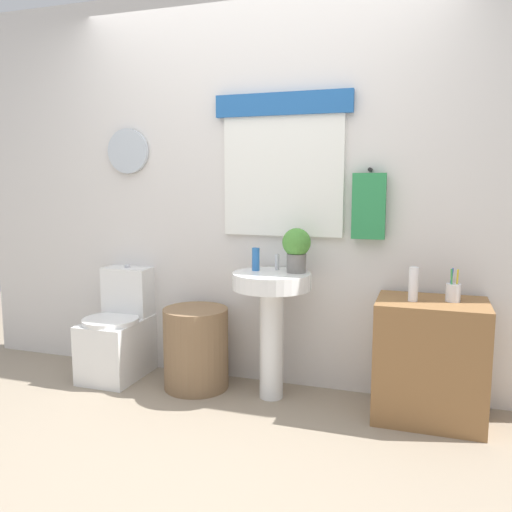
# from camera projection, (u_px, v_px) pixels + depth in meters

# --- Properties ---
(ground_plane) EXTENTS (8.00, 8.00, 0.00)m
(ground_plane) POSITION_uv_depth(u_px,v_px,m) (190.00, 459.00, 2.58)
(ground_plane) COLOR gray
(back_wall) EXTENTS (4.40, 0.18, 2.60)m
(back_wall) POSITION_uv_depth(u_px,v_px,m) (262.00, 190.00, 3.48)
(back_wall) COLOR silver
(back_wall) RESTS_ON ground_plane
(toilet) EXTENTS (0.38, 0.51, 0.77)m
(toilet) POSITION_uv_depth(u_px,v_px,m) (119.00, 335.00, 3.67)
(toilet) COLOR white
(toilet) RESTS_ON ground_plane
(laundry_hamper) EXTENTS (0.43, 0.43, 0.53)m
(laundry_hamper) POSITION_uv_depth(u_px,v_px,m) (196.00, 348.00, 3.45)
(laundry_hamper) COLOR #846647
(laundry_hamper) RESTS_ON ground_plane
(pedestal_sink) EXTENTS (0.49, 0.49, 0.80)m
(pedestal_sink) POSITION_uv_depth(u_px,v_px,m) (272.00, 306.00, 3.24)
(pedestal_sink) COLOR white
(pedestal_sink) RESTS_ON ground_plane
(faucet) EXTENTS (0.03, 0.03, 0.10)m
(faucet) POSITION_uv_depth(u_px,v_px,m) (277.00, 262.00, 3.32)
(faucet) COLOR silver
(faucet) RESTS_ON pedestal_sink
(wooden_cabinet) EXTENTS (0.61, 0.44, 0.69)m
(wooden_cabinet) POSITION_uv_depth(u_px,v_px,m) (430.00, 360.00, 2.98)
(wooden_cabinet) COLOR olive
(wooden_cabinet) RESTS_ON ground_plane
(soap_bottle) EXTENTS (0.05, 0.05, 0.14)m
(soap_bottle) POSITION_uv_depth(u_px,v_px,m) (256.00, 259.00, 3.29)
(soap_bottle) COLOR #2D6BB7
(soap_bottle) RESTS_ON pedestal_sink
(potted_plant) EXTENTS (0.18, 0.18, 0.27)m
(potted_plant) POSITION_uv_depth(u_px,v_px,m) (297.00, 247.00, 3.21)
(potted_plant) COLOR slate
(potted_plant) RESTS_ON pedestal_sink
(lotion_bottle) EXTENTS (0.05, 0.05, 0.19)m
(lotion_bottle) POSITION_uv_depth(u_px,v_px,m) (413.00, 284.00, 2.92)
(lotion_bottle) COLOR white
(lotion_bottle) RESTS_ON wooden_cabinet
(toothbrush_cup) EXTENTS (0.08, 0.08, 0.19)m
(toothbrush_cup) POSITION_uv_depth(u_px,v_px,m) (453.00, 292.00, 2.91)
(toothbrush_cup) COLOR silver
(toothbrush_cup) RESTS_ON wooden_cabinet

